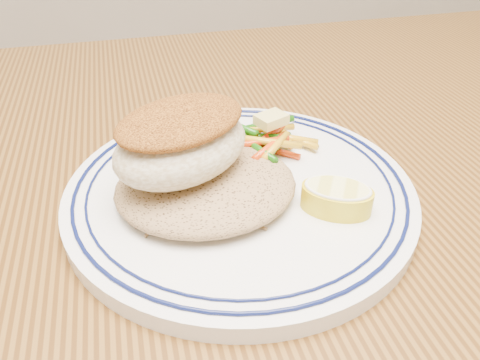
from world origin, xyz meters
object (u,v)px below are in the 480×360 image
at_px(rice_pilaf, 206,182).
at_px(fish_fillet, 181,140).
at_px(dining_table, 189,280).
at_px(vegetable_pile, 263,141).
at_px(plate, 240,190).
at_px(lemon_wedge, 337,197).

relative_size(rice_pilaf, fish_fillet, 1.06).
xyz_separation_m(dining_table, vegetable_pile, (0.08, 0.03, 0.13)).
bearing_deg(fish_fillet, rice_pilaf, -26.89).
height_order(dining_table, fish_fillet, fish_fillet).
height_order(fish_fillet, vegetable_pile, fish_fillet).
height_order(plate, fish_fillet, fish_fillet).
bearing_deg(lemon_wedge, plate, 141.76).
bearing_deg(dining_table, plate, -11.76).
xyz_separation_m(fish_fillet, lemon_wedge, (0.11, -0.05, -0.04)).
height_order(dining_table, vegetable_pile, vegetable_pile).
distance_m(dining_table, rice_pilaf, 0.13).
bearing_deg(dining_table, rice_pilaf, -45.27).
bearing_deg(fish_fillet, lemon_wedge, -24.43).
distance_m(dining_table, lemon_wedge, 0.18).
bearing_deg(vegetable_pile, plate, -127.11).
relative_size(plate, lemon_wedge, 4.16).
distance_m(plate, lemon_wedge, 0.08).
bearing_deg(fish_fillet, dining_table, 103.10).
distance_m(plate, rice_pilaf, 0.04).
relative_size(rice_pilaf, lemon_wedge, 2.08).
relative_size(vegetable_pile, lemon_wedge, 1.51).
distance_m(dining_table, vegetable_pile, 0.15).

